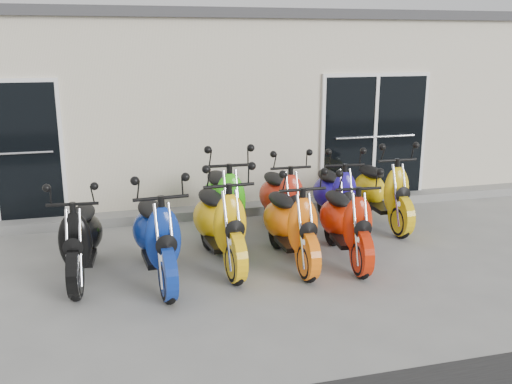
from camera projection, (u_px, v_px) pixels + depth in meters
ground at (267, 256)px, 7.78m from camera, size 80.00×80.00×0.00m
building at (201, 101)px, 12.23m from camera, size 14.00×6.00×3.20m
roof_cap at (199, 20)px, 11.80m from camera, size 14.20×6.20×0.16m
front_step at (234, 210)px, 9.65m from camera, size 14.00×0.40×0.15m
door_left at (27, 148)px, 8.69m from camera, size 1.07×0.08×2.22m
door_right at (374, 133)px, 10.13m from camera, size 2.02×0.08×2.22m
scooter_front_black at (80, 228)px, 6.86m from camera, size 0.82×1.85×1.32m
scooter_front_blue at (156, 224)px, 6.80m from camera, size 0.85×1.99×1.44m
scooter_front_orange_a at (219, 211)px, 7.29m from camera, size 0.85×2.02×1.45m
scooter_front_orange_b at (291, 213)px, 7.35m from camera, size 0.70×1.87×1.37m
scooter_front_red at (346, 212)px, 7.46m from camera, size 0.82×1.88×1.35m
scooter_back_green at (224, 191)px, 8.20m from camera, size 0.79×2.06×1.51m
scooter_back_red at (282, 190)px, 8.53m from camera, size 0.70×1.87×1.38m
scooter_back_blue at (335, 186)px, 8.76m from camera, size 0.84×1.89×1.36m
scooter_back_yellow at (382, 182)px, 8.92m from camera, size 0.71×1.92×1.41m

